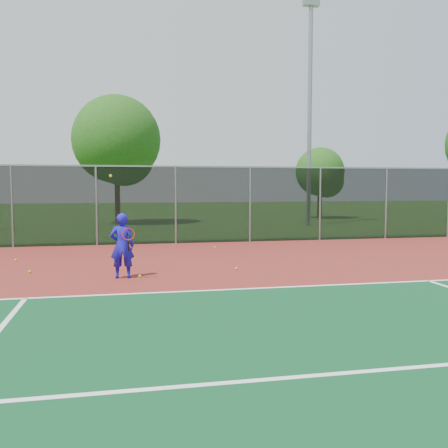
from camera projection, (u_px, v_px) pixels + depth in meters
name	position (u px, v px, depth m)	size (l,w,h in m)	color
ground	(430.00, 320.00, 8.45)	(120.00, 120.00, 0.00)	#255117
court_apron	(372.00, 294.00, 10.40)	(30.00, 20.00, 0.02)	maroon
fence_back	(250.00, 203.00, 20.04)	(30.00, 0.06, 3.03)	black
tennis_player	(122.00, 245.00, 12.15)	(0.60, 0.62, 2.53)	#1812B2
practice_ball_0	(215.00, 247.00, 18.00)	(0.07, 0.07, 0.07)	yellow
practice_ball_1	(16.00, 260.00, 14.93)	(0.07, 0.07, 0.07)	yellow
practice_ball_2	(236.00, 268.00, 13.39)	(0.07, 0.07, 0.07)	yellow
practice_ball_3	(30.00, 272.00, 12.91)	(0.07, 0.07, 0.07)	yellow
practice_ball_5	(140.00, 276.00, 12.26)	(0.07, 0.07, 0.07)	yellow
floodlight_n	(310.00, 100.00, 27.95)	(0.90, 0.40, 12.53)	gray
tree_back_left	(118.00, 143.00, 28.96)	(5.13, 5.13, 7.53)	#332112
tree_back_mid	(322.00, 174.00, 34.11)	(3.33, 3.33, 4.89)	#332112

